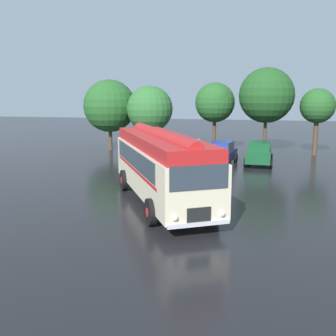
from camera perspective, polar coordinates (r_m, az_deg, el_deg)
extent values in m
plane|color=black|center=(18.53, 1.40, -5.38)|extent=(120.00, 120.00, 0.00)
cube|color=beige|center=(18.59, -0.96, -0.25)|extent=(6.95, 9.99, 2.10)
cube|color=red|center=(18.38, -0.97, 3.82)|extent=(6.68, 9.72, 0.56)
cylinder|color=red|center=(18.35, -0.98, 4.63)|extent=(5.04, 8.65, 0.60)
cube|color=#2D3842|center=(19.14, 2.45, 1.80)|extent=(3.83, 7.06, 0.84)
cube|color=#2D3842|center=(18.49, -5.00, 1.44)|extent=(3.83, 7.06, 0.84)
cube|color=red|center=(19.14, 2.53, 0.15)|extent=(3.92, 7.23, 0.12)
cube|color=red|center=(18.49, -4.90, -0.26)|extent=(3.92, 7.23, 0.12)
cube|color=#2D3842|center=(13.78, 4.58, -1.39)|extent=(1.95, 1.08, 0.88)
cube|color=black|center=(14.13, 4.50, -6.83)|extent=(0.82, 0.48, 0.56)
cube|color=silver|center=(14.22, 4.51, -8.12)|extent=(2.14, 1.22, 0.16)
sphere|color=white|center=(14.46, 7.87, -6.60)|extent=(0.22, 0.22, 0.22)
sphere|color=white|center=(13.85, 1.00, -7.30)|extent=(0.22, 0.22, 0.22)
cylinder|color=black|center=(16.40, 6.36, -5.62)|extent=(0.77, 1.10, 1.10)
cylinder|color=red|center=(16.40, 6.36, -5.62)|extent=(0.46, 0.49, 0.39)
cylinder|color=black|center=(15.62, -2.54, -6.41)|extent=(0.77, 1.10, 1.10)
cylinder|color=red|center=(15.62, -2.54, -6.41)|extent=(0.46, 0.49, 0.39)
cylinder|color=black|center=(21.88, 0.31, -1.35)|extent=(0.77, 1.10, 1.10)
cylinder|color=red|center=(21.88, 0.31, -1.35)|extent=(0.46, 0.49, 0.39)
cylinder|color=black|center=(21.30, -6.40, -1.76)|extent=(0.77, 1.10, 1.10)
cylinder|color=red|center=(21.30, -6.40, -1.76)|extent=(0.46, 0.49, 0.39)
cube|color=silver|center=(29.56, 2.73, 2.09)|extent=(2.18, 4.37, 0.70)
cube|color=silver|center=(29.60, 2.83, 3.41)|extent=(1.74, 2.34, 0.64)
cube|color=#2D3842|center=(29.41, 4.25, 3.34)|extent=(0.25, 1.92, 0.50)
cube|color=#2D3842|center=(29.82, 1.42, 3.47)|extent=(0.25, 1.92, 0.50)
cylinder|color=black|center=(28.14, 3.72, 0.91)|extent=(0.27, 0.66, 0.64)
cylinder|color=black|center=(28.64, 0.32, 1.10)|extent=(0.27, 0.66, 0.64)
cylinder|color=black|center=(30.63, 4.98, 1.71)|extent=(0.27, 0.66, 0.64)
cylinder|color=black|center=(31.09, 1.83, 1.88)|extent=(0.27, 0.66, 0.64)
cube|color=navy|center=(29.00, 7.62, 1.83)|extent=(2.30, 4.41, 0.70)
cube|color=navy|center=(29.05, 7.72, 3.18)|extent=(1.80, 2.38, 0.64)
cube|color=#2D3842|center=(28.89, 9.19, 3.10)|extent=(0.31, 1.91, 0.50)
cube|color=#2D3842|center=(29.23, 6.27, 3.26)|extent=(0.31, 1.91, 0.50)
cylinder|color=black|center=(27.62, 8.77, 0.61)|extent=(0.29, 0.66, 0.64)
cylinder|color=black|center=(28.02, 5.25, 0.84)|extent=(0.29, 0.66, 0.64)
cylinder|color=black|center=(30.14, 9.79, 1.44)|extent=(0.29, 0.66, 0.64)
cylinder|color=black|center=(30.51, 6.54, 1.64)|extent=(0.29, 0.66, 0.64)
cube|color=#144C28|center=(29.55, 13.07, 1.81)|extent=(1.94, 4.29, 0.70)
cube|color=#144C28|center=(29.61, 13.14, 3.14)|extent=(1.62, 2.27, 0.64)
cube|color=#2D3842|center=(29.59, 14.60, 3.07)|extent=(0.14, 1.93, 0.50)
cube|color=#2D3842|center=(29.65, 11.67, 3.21)|extent=(0.14, 1.93, 0.50)
cylinder|color=black|center=(28.31, 14.70, 0.63)|extent=(0.24, 0.65, 0.64)
cylinder|color=black|center=(28.38, 11.15, 0.80)|extent=(0.24, 0.65, 0.64)
cylinder|color=black|center=(30.88, 14.78, 1.46)|extent=(0.24, 0.65, 0.64)
cylinder|color=black|center=(30.94, 11.52, 1.62)|extent=(0.24, 0.65, 0.64)
cylinder|color=#4C3823|center=(36.44, -8.34, 4.37)|extent=(0.31, 0.31, 2.24)
sphere|color=#235623|center=(36.23, -8.47, 8.90)|extent=(4.70, 4.70, 4.70)
sphere|color=#235623|center=(35.86, -8.54, 9.44)|extent=(3.21, 3.21, 3.21)
cylinder|color=#4C3823|center=(34.63, -2.62, 4.18)|extent=(0.36, 0.36, 2.30)
sphere|color=#2D662D|center=(34.43, -2.66, 8.56)|extent=(3.99, 3.99, 3.99)
sphere|color=#2D662D|center=(34.22, -2.20, 8.44)|extent=(3.02, 3.02, 3.02)
cylinder|color=#4C3823|center=(35.32, 6.71, 4.85)|extent=(0.31, 0.31, 3.03)
sphere|color=#235623|center=(35.14, 6.81, 9.42)|extent=(3.48, 3.48, 3.48)
sphere|color=#235623|center=(34.74, 7.08, 9.87)|extent=(2.56, 2.56, 2.56)
cylinder|color=#4C3823|center=(35.15, 13.87, 4.72)|extent=(0.27, 0.27, 3.20)
sphere|color=#1E4C1E|center=(34.96, 14.12, 10.19)|extent=(4.68, 4.68, 4.68)
sphere|color=#1E4C1E|center=(35.25, 14.22, 10.83)|extent=(2.76, 2.76, 2.76)
cylinder|color=#4C3823|center=(35.14, 20.60, 4.21)|extent=(0.37, 0.37, 3.04)
sphere|color=#235623|center=(34.97, 20.88, 8.43)|extent=(2.86, 2.86, 2.86)
sphere|color=#235623|center=(35.10, 21.01, 8.04)|extent=(1.64, 1.64, 1.64)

